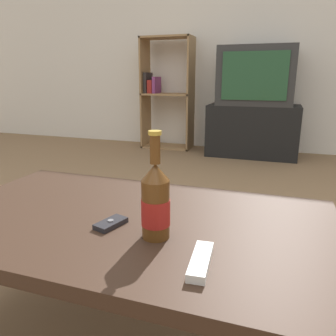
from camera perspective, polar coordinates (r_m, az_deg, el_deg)
name	(u,v)px	position (r m, az deg, el deg)	size (l,w,h in m)	color
ground_plane	(133,332)	(1.21, -6.10, -26.48)	(12.00, 12.00, 0.00)	#846647
back_wall	(248,29)	(3.89, 13.76, 22.45)	(8.00, 0.05, 2.60)	silver
coffee_table	(130,235)	(1.01, -6.68, -11.53)	(1.18, 0.68, 0.41)	#332116
tv_stand	(252,130)	(3.57, 14.50, 6.35)	(0.92, 0.47, 0.53)	black
television	(256,76)	(3.53, 15.12, 15.21)	(0.74, 0.49, 0.57)	#2D2D2D
bookshelf	(165,93)	(3.84, -0.52, 12.98)	(0.57, 0.30, 1.23)	#99754C
beer_bottle	(156,202)	(0.83, -2.17, -5.93)	(0.07, 0.07, 0.28)	#563314
cell_phone	(111,223)	(0.94, -9.93, -9.47)	(0.07, 0.10, 0.02)	#232328
remote_control	(201,261)	(0.75, 5.71, -15.83)	(0.05, 0.15, 0.02)	white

